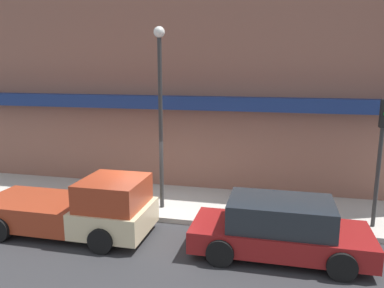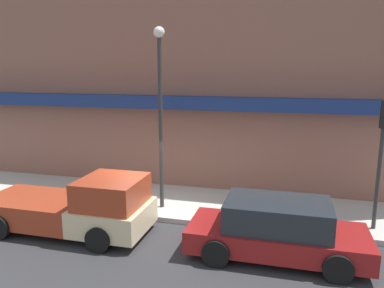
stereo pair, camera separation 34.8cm
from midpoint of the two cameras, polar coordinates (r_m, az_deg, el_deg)
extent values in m
plane|color=#2D2D30|center=(12.54, -5.59, -11.62)|extent=(80.00, 80.00, 0.00)
cube|color=#B7B2A8|center=(13.99, -3.18, -8.72)|extent=(36.00, 3.37, 0.17)
cube|color=brown|center=(16.20, 0.16, 11.30)|extent=(19.80, 3.00, 9.72)
cube|color=navy|center=(14.52, -1.64, 6.34)|extent=(18.22, 0.60, 0.50)
cube|color=beige|center=(11.45, -11.08, -10.82)|extent=(2.06, 2.02, 0.75)
cube|color=#9E381E|center=(11.18, -11.24, -7.14)|extent=(1.75, 1.86, 0.80)
cube|color=#9E381E|center=(12.74, -21.73, -9.13)|extent=(3.09, 2.02, 0.75)
cylinder|color=black|center=(12.37, -8.77, -10.27)|extent=(0.71, 0.22, 0.71)
cylinder|color=black|center=(10.71, -13.18, -14.01)|extent=(0.71, 0.22, 0.71)
cylinder|color=black|center=(13.90, -21.09, -8.45)|extent=(0.71, 0.22, 0.71)
cube|color=maroon|center=(10.46, 13.69, -13.75)|extent=(4.64, 1.89, 0.58)
cube|color=#23282D|center=(10.20, 13.87, -10.39)|extent=(2.69, 1.70, 0.74)
cylinder|color=black|center=(11.47, 21.15, -12.72)|extent=(0.71, 0.22, 0.71)
cylinder|color=black|center=(9.79, 22.35, -17.16)|extent=(0.71, 0.22, 0.71)
cylinder|color=black|center=(11.48, 6.41, -11.97)|extent=(0.71, 0.22, 0.71)
cylinder|color=black|center=(9.80, 4.72, -16.26)|extent=(0.71, 0.22, 0.71)
cylinder|color=yellow|center=(13.51, -7.77, -8.12)|extent=(0.18, 0.18, 0.47)
sphere|color=yellow|center=(13.41, -7.81, -6.91)|extent=(0.17, 0.17, 0.17)
cylinder|color=#2D2D2D|center=(12.53, -4.01, 2.74)|extent=(0.14, 0.14, 5.69)
sphere|color=silver|center=(12.43, -4.21, 16.64)|extent=(0.36, 0.36, 0.36)
cylinder|color=#2D2D2D|center=(12.29, 27.39, -3.01)|extent=(0.12, 0.12, 3.88)
camera|label=1|loc=(0.17, -89.22, 0.16)|focal=35.00mm
camera|label=2|loc=(0.17, 90.78, -0.16)|focal=35.00mm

